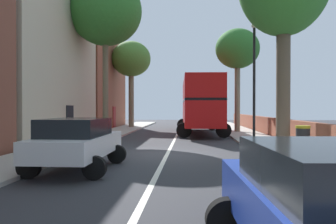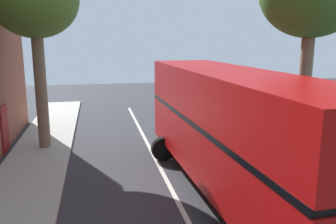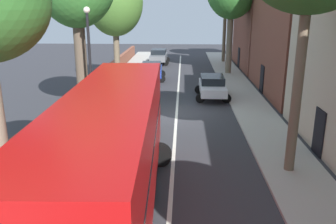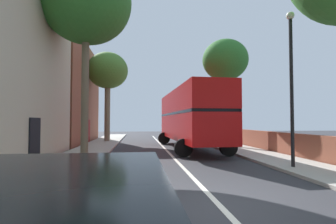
% 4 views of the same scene
% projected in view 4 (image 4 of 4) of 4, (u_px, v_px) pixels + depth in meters
% --- Properties ---
extents(ground_plane, '(84.00, 84.00, 0.00)m').
position_uv_depth(ground_plane, '(218.00, 204.00, 5.80)').
color(ground_plane, '#333338').
extents(road_centre_line, '(0.16, 54.00, 0.01)m').
position_uv_depth(road_centre_line, '(218.00, 204.00, 5.80)').
color(road_centre_line, silver).
rests_on(road_centre_line, ground).
extents(double_decker_bus, '(3.83, 11.48, 4.06)m').
position_uv_depth(double_decker_bus, '(189.00, 115.00, 17.45)').
color(double_decker_bus, '#B70E0E').
rests_on(double_decker_bus, ground).
extents(street_tree_right_1, '(3.42, 3.42, 8.01)m').
position_uv_depth(street_tree_right_1, '(225.00, 61.00, 18.70)').
color(street_tree_right_1, '#7A6B56').
rests_on(street_tree_right_1, sidewalk_right).
extents(street_tree_left_4, '(3.78, 3.78, 8.33)m').
position_uv_depth(street_tree_left_4, '(108.00, 72.00, 23.28)').
color(street_tree_left_4, '#7A6B56').
rests_on(street_tree_left_4, sidewalk_left).
extents(street_tree_left_6, '(4.87, 4.87, 10.61)m').
position_uv_depth(street_tree_left_6, '(86.00, 2.00, 13.35)').
color(street_tree_left_6, brown).
rests_on(street_tree_left_6, sidewalk_left).
extents(lamppost_right, '(0.32, 0.32, 6.31)m').
position_uv_depth(lamppost_right, '(291.00, 75.00, 10.03)').
color(lamppost_right, black).
rests_on(lamppost_right, sidewalk_right).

